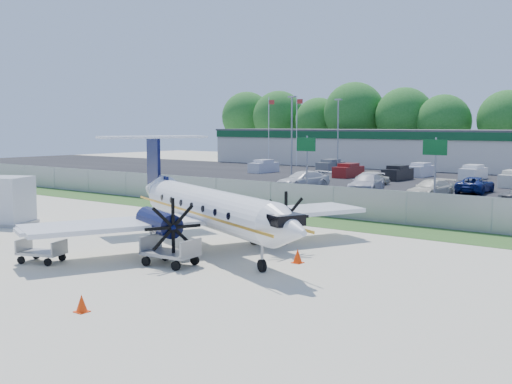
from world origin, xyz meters
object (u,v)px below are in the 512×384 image
Objects in this scene: baggage_cart_near at (42,252)px; baggage_cart_far at (170,253)px; service_container at (8,202)px; aircraft at (207,207)px.

baggage_cart_far is at bearing 31.88° from baggage_cart_near.
baggage_cart_near is 0.64× the size of service_container.
baggage_cart_far is (4.80, 2.99, 0.10)m from baggage_cart_near.
baggage_cart_near is 5.66m from baggage_cart_far.
service_container is at bearing 155.63° from baggage_cart_near.
baggage_cart_near is 0.90× the size of baggage_cart_far.
aircraft is 5.02× the size of service_container.
aircraft is at bearing 107.69° from baggage_cart_far.
baggage_cart_near is at bearing -148.12° from baggage_cart_far.
service_container reaches higher than baggage_cart_far.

